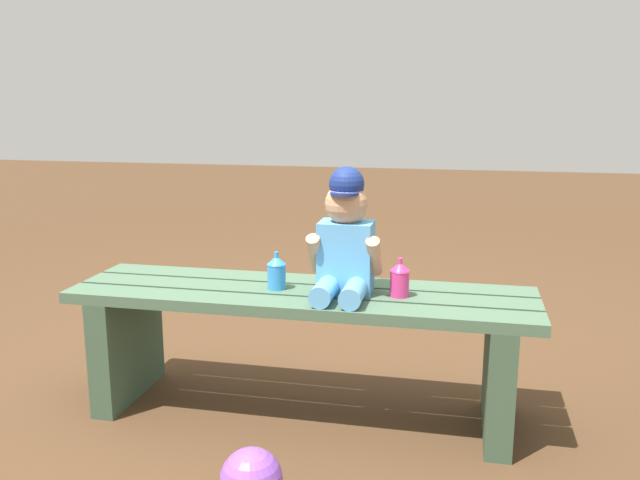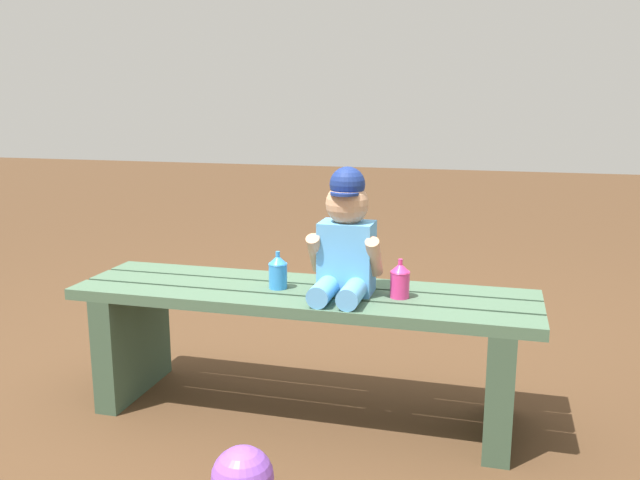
% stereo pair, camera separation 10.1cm
% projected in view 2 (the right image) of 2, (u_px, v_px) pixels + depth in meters
% --- Properties ---
extents(ground_plane, '(16.00, 16.00, 0.00)m').
position_uv_depth(ground_plane, '(303.00, 411.00, 2.26)').
color(ground_plane, '#4C331E').
extents(park_bench, '(1.51, 0.40, 0.43)m').
position_uv_depth(park_bench, '(303.00, 330.00, 2.20)').
color(park_bench, '#47664C').
rests_on(park_bench, ground_plane).
extents(child_figure, '(0.23, 0.27, 0.40)m').
position_uv_depth(child_figure, '(346.00, 240.00, 2.09)').
color(child_figure, '#59A5E5').
rests_on(child_figure, park_bench).
extents(sippy_cup_left, '(0.06, 0.06, 0.12)m').
position_uv_depth(sippy_cup_left, '(278.00, 271.00, 2.18)').
color(sippy_cup_left, '#338CE5').
rests_on(sippy_cup_left, park_bench).
extents(sippy_cup_right, '(0.06, 0.06, 0.12)m').
position_uv_depth(sippy_cup_right, '(400.00, 280.00, 2.08)').
color(sippy_cup_right, '#E5337F').
rests_on(sippy_cup_right, park_bench).
extents(toy_ball, '(0.16, 0.16, 0.16)m').
position_uv_depth(toy_ball, '(243.00, 478.00, 1.72)').
color(toy_ball, '#8C4CCC').
rests_on(toy_ball, ground_plane).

